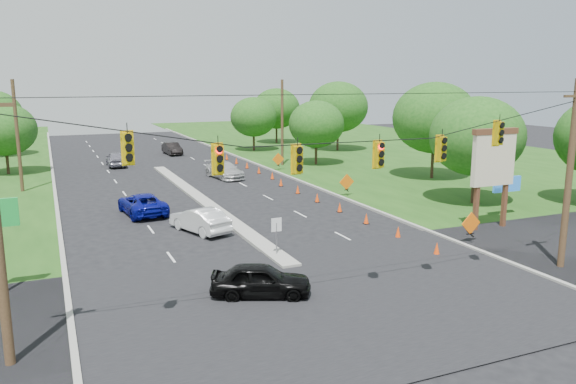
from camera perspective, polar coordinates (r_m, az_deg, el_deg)
name	(u,v)px	position (r m, az deg, el deg)	size (l,w,h in m)	color
ground	(331,298)	(23.88, 4.37, -10.65)	(160.00, 160.00, 0.00)	black
grass_right	(514,176)	(57.25, 21.96, 1.51)	(40.00, 160.00, 0.06)	#1E4714
cross_street	(331,298)	(23.88, 4.37, -10.65)	(160.00, 14.00, 0.02)	black
curb_left	(55,190)	(50.37, -22.62, 0.22)	(0.25, 110.00, 0.16)	gray
curb_right	(279,174)	(54.38, -0.87, 1.85)	(0.25, 110.00, 0.16)	gray
median	(202,200)	(42.82, -8.78, -0.86)	(1.00, 34.00, 0.18)	gray
median_sign	(276,229)	(28.59, -1.18, -3.81)	(0.55, 0.06, 2.05)	gray
signal_span	(344,185)	(21.62, 5.68, 0.74)	(25.60, 0.32, 9.00)	#422D1C
utility_pole_far_left	(18,137)	(49.81, -25.78, 5.09)	(0.28, 0.28, 9.00)	#422D1C
utility_pole_far_right	(282,123)	(59.34, -0.59, 7.02)	(0.28, 0.28, 9.00)	#422D1C
pylon_sign	(495,163)	(36.04, 20.28, 2.76)	(5.90, 2.30, 6.12)	#59331E
cone_0	(437,248)	(30.20, 14.88, -5.57)	(0.32, 0.32, 0.70)	#FF460C
cone_1	(398,232)	(32.90, 11.12, -4.01)	(0.32, 0.32, 0.70)	#FF460C
cone_2	(366,218)	(35.74, 7.96, -2.68)	(0.32, 0.32, 0.70)	#FF460C
cone_3	(340,207)	(38.68, 5.28, -1.55)	(0.32, 0.32, 0.70)	#FF460C
cone_4	(317,198)	(41.71, 2.98, -0.57)	(0.32, 0.32, 0.70)	#FF460C
cone_5	(298,189)	(44.81, 1.00, 0.27)	(0.32, 0.32, 0.70)	#FF460C
cone_6	(281,182)	(47.97, -0.72, 1.00)	(0.32, 0.32, 0.70)	#FF460C
cone_7	(272,175)	(51.39, -1.61, 1.69)	(0.32, 0.32, 0.70)	#FF460C
cone_8	(259,170)	(54.61, -2.97, 2.25)	(0.32, 0.32, 0.70)	#FF460C
cone_9	(247,165)	(57.87, -4.18, 2.75)	(0.32, 0.32, 0.70)	#FF460C
cone_10	(236,161)	(61.15, -5.27, 3.19)	(0.32, 0.32, 0.70)	#FF460C
cone_11	(227,157)	(64.46, -6.24, 3.58)	(0.32, 0.32, 0.70)	#FF460C
work_sign_0	(471,224)	(32.65, 18.08, -3.14)	(1.27, 0.58, 1.37)	black
work_sign_1	(347,183)	(43.84, 5.98, 0.95)	(1.27, 0.58, 1.37)	black
work_sign_2	(278,160)	(56.30, -1.00, 3.30)	(1.27, 0.58, 1.37)	black
tree_5	(4,129)	(59.85, -26.87, 5.69)	(5.88, 5.88, 6.86)	black
tree_7	(477,136)	(42.65, 18.62, 5.38)	(6.72, 6.72, 7.84)	black
tree_8	(435,118)	(52.81, 14.67, 7.30)	(7.56, 7.56, 8.82)	black
tree_9	(316,124)	(59.90, 2.89, 6.89)	(5.88, 5.88, 6.86)	black
tree_10	(338,107)	(72.36, 5.12, 8.60)	(7.56, 7.56, 8.82)	black
tree_11	(276,109)	(80.63, -1.19, 8.47)	(6.72, 6.72, 7.84)	black
tree_12	(254,117)	(71.99, -3.52, 7.62)	(5.88, 5.88, 6.86)	black
black_sedan	(261,280)	(23.74, -2.78, -8.92)	(1.68, 4.19, 1.43)	black
white_sedan	(200,220)	(33.85, -8.95, -2.82)	(1.56, 4.48, 1.47)	silver
blue_pickup	(142,204)	(39.10, -14.58, -1.17)	(2.41, 5.22, 1.45)	#090E86
silver_car_far	(224,170)	(52.27, -6.48, 2.23)	(2.11, 5.19, 1.51)	#ADADAD
silver_car_oncoming	(116,159)	(61.69, -17.06, 3.22)	(1.86, 4.63, 1.58)	slate
dark_car_receding	(172,149)	(70.04, -11.69, 4.34)	(1.55, 4.44, 1.46)	black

